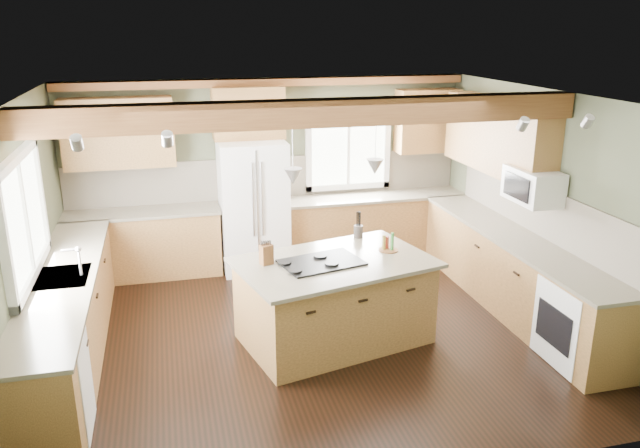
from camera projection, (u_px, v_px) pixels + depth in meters
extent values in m
plane|color=black|center=(310.00, 333.00, 6.95)|extent=(5.60, 5.60, 0.00)
plane|color=silver|center=(309.00, 97.00, 6.16)|extent=(5.60, 5.60, 0.00)
plane|color=#424833|center=(270.00, 171.00, 8.86)|extent=(5.60, 0.00, 5.60)
plane|color=#424833|center=(23.00, 244.00, 5.91)|extent=(0.00, 5.00, 5.00)
plane|color=#424833|center=(545.00, 204.00, 7.20)|extent=(0.00, 5.00, 5.00)
cube|color=#5B321A|center=(314.00, 113.00, 6.02)|extent=(5.55, 0.26, 0.26)
cube|color=#5B321A|center=(269.00, 82.00, 8.39)|extent=(5.55, 0.20, 0.10)
cube|color=brown|center=(270.00, 177.00, 8.88)|extent=(5.58, 0.03, 0.58)
cube|color=brown|center=(541.00, 211.00, 7.28)|extent=(0.03, 3.70, 0.58)
cube|color=brown|center=(144.00, 245.00, 8.43)|extent=(2.02, 0.60, 0.88)
cube|color=#453E32|center=(141.00, 212.00, 8.29)|extent=(2.06, 0.64, 0.04)
cube|color=brown|center=(374.00, 226.00, 9.20)|extent=(2.62, 0.60, 0.88)
cube|color=#453E32|center=(375.00, 196.00, 9.05)|extent=(2.66, 0.64, 0.04)
cube|color=brown|center=(68.00, 320.00, 6.28)|extent=(0.60, 3.70, 0.88)
cube|color=#453E32|center=(62.00, 278.00, 6.14)|extent=(0.64, 3.74, 0.04)
cube|color=brown|center=(513.00, 274.00, 7.44)|extent=(0.60, 3.70, 0.88)
cube|color=#453E32|center=(516.00, 238.00, 7.30)|extent=(0.64, 3.74, 0.04)
cube|color=brown|center=(119.00, 133.00, 8.04)|extent=(1.40, 0.35, 0.90)
cube|color=brown|center=(248.00, 113.00, 8.37)|extent=(0.96, 0.35, 0.70)
cube|color=brown|center=(497.00, 136.00, 7.80)|extent=(0.35, 2.20, 0.90)
cube|color=brown|center=(427.00, 121.00, 9.04)|extent=(0.90, 0.35, 0.90)
cube|color=white|center=(22.00, 217.00, 5.88)|extent=(0.04, 1.60, 1.05)
cube|color=white|center=(348.00, 150.00, 9.03)|extent=(1.10, 0.04, 1.00)
cube|color=#262628|center=(62.00, 278.00, 6.14)|extent=(0.50, 0.65, 0.03)
cylinder|color=#B2B2B7|center=(80.00, 262.00, 6.14)|extent=(0.02, 0.02, 0.28)
cube|color=white|center=(49.00, 391.00, 5.09)|extent=(0.60, 0.60, 0.84)
cube|color=white|center=(580.00, 323.00, 6.25)|extent=(0.60, 0.72, 0.84)
cube|color=white|center=(533.00, 186.00, 7.03)|extent=(0.40, 0.70, 0.38)
cone|color=#B2B2B7|center=(293.00, 176.00, 6.04)|extent=(0.18, 0.18, 0.16)
cone|color=#B2B2B7|center=(375.00, 167.00, 6.46)|extent=(0.18, 0.18, 0.16)
cube|color=white|center=(254.00, 206.00, 8.57)|extent=(0.90, 0.74, 1.80)
cube|color=olive|center=(334.00, 302.00, 6.69)|extent=(2.09, 1.55, 0.88)
cube|color=#453E32|center=(335.00, 262.00, 6.55)|extent=(2.24, 1.70, 0.04)
cube|color=black|center=(321.00, 262.00, 6.47)|extent=(0.92, 0.72, 0.02)
cube|color=brown|center=(266.00, 254.00, 6.43)|extent=(0.15, 0.13, 0.21)
cylinder|color=#3A352E|center=(358.00, 231.00, 7.24)|extent=(0.14, 0.14, 0.14)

